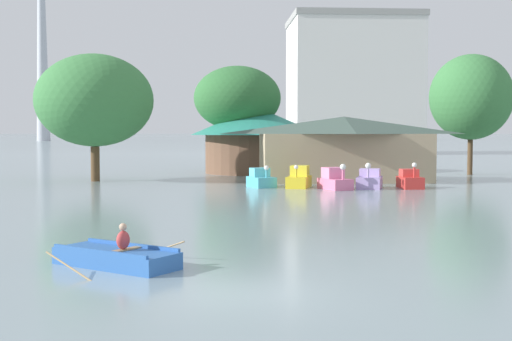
# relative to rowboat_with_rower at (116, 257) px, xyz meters

# --- Properties ---
(ground_plane) EXTENTS (2000.00, 2000.00, 0.00)m
(ground_plane) POSITION_rel_rowboat_with_rower_xyz_m (3.46, -3.54, -0.27)
(ground_plane) COLOR gray
(rowboat_with_rower) EXTENTS (3.89, 4.04, 1.43)m
(rowboat_with_rower) POSITION_rel_rowboat_with_rower_xyz_m (0.00, 0.00, 0.00)
(rowboat_with_rower) COLOR #2D60AD
(rowboat_with_rower) RESTS_ON ground
(pedal_boat_cyan) EXTENTS (2.06, 2.55, 1.55)m
(pedal_boat_cyan) POSITION_rel_rowboat_with_rower_xyz_m (6.17, 28.25, 0.26)
(pedal_boat_cyan) COLOR #4CB7CC
(pedal_boat_cyan) RESTS_ON ground
(pedal_boat_yellow) EXTENTS (2.12, 3.00, 1.62)m
(pedal_boat_yellow) POSITION_rel_rowboat_with_rower_xyz_m (8.77, 27.72, 0.33)
(pedal_boat_yellow) COLOR yellow
(pedal_boat_yellow) RESTS_ON ground
(pedal_boat_pink) EXTENTS (2.18, 2.86, 1.75)m
(pedal_boat_pink) POSITION_rel_rowboat_with_rower_xyz_m (10.98, 26.17, 0.31)
(pedal_boat_pink) COLOR pink
(pedal_boat_pink) RESTS_ON ground
(pedal_boat_lavender) EXTENTS (2.31, 2.94, 1.79)m
(pedal_boat_lavender) POSITION_rel_rowboat_with_rower_xyz_m (13.48, 26.71, 0.28)
(pedal_boat_lavender) COLOR #B299D8
(pedal_boat_lavender) RESTS_ON ground
(pedal_boat_red) EXTENTS (1.37, 2.30, 1.80)m
(pedal_boat_red) POSITION_rel_rowboat_with_rower_xyz_m (16.25, 26.61, 0.27)
(pedal_boat_red) COLOR red
(pedal_boat_red) RESTS_ON ground
(boathouse) EXTENTS (13.79, 6.96, 5.02)m
(boathouse) POSITION_rel_rowboat_with_rower_xyz_m (13.01, 33.63, 2.35)
(boathouse) COLOR tan
(boathouse) RESTS_ON ground
(green_roof_pavilion) EXTENTS (12.28, 12.28, 6.84)m
(green_roof_pavilion) POSITION_rel_rowboat_with_rower_xyz_m (6.94, 44.85, 3.19)
(green_roof_pavilion) COLOR brown
(green_roof_pavilion) RESTS_ON ground
(shoreline_tree_tall_left) EXTENTS (9.11, 9.11, 9.86)m
(shoreline_tree_tall_left) POSITION_rel_rowboat_with_rower_xyz_m (-6.30, 34.77, 6.00)
(shoreline_tree_tall_left) COLOR brown
(shoreline_tree_tall_left) RESTS_ON ground
(shoreline_tree_mid) EXTENTS (8.15, 8.15, 9.99)m
(shoreline_tree_mid) POSITION_rel_rowboat_with_rower_xyz_m (5.16, 45.46, 6.70)
(shoreline_tree_mid) COLOR brown
(shoreline_tree_mid) RESTS_ON ground
(shoreline_tree_right) EXTENTS (7.33, 7.33, 10.73)m
(shoreline_tree_right) POSITION_rel_rowboat_with_rower_xyz_m (25.82, 40.91, 6.65)
(shoreline_tree_right) COLOR brown
(shoreline_tree_right) RESTS_ON ground
(background_building_block) EXTENTS (21.64, 17.47, 23.57)m
(background_building_block) POSITION_rel_rowboat_with_rower_xyz_m (27.09, 100.08, 11.53)
(background_building_block) COLOR silver
(background_building_block) RESTS_ON ground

